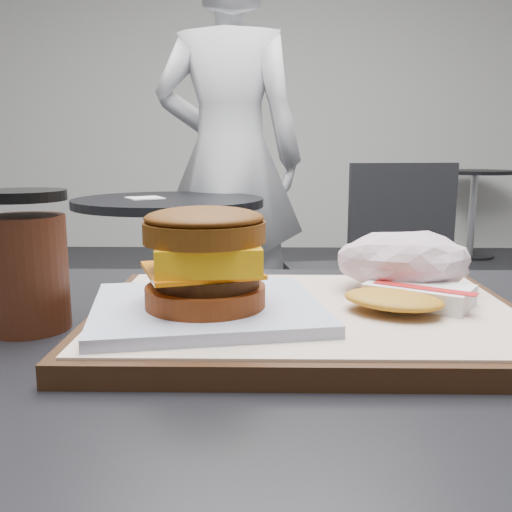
% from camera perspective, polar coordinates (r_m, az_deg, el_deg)
% --- Properties ---
extents(serving_tray, '(0.38, 0.28, 0.02)m').
position_cam_1_polar(serving_tray, '(0.52, 5.21, -6.13)').
color(serving_tray, black).
rests_on(serving_tray, customer_table).
extents(breakfast_sandwich, '(0.22, 0.20, 0.09)m').
position_cam_1_polar(breakfast_sandwich, '(0.48, -5.03, -1.44)').
color(breakfast_sandwich, silver).
rests_on(breakfast_sandwich, serving_tray).
extents(hash_brown, '(0.14, 0.13, 0.02)m').
position_cam_1_polar(hash_brown, '(0.52, 14.92, -3.93)').
color(hash_brown, white).
rests_on(hash_brown, serving_tray).
extents(crumpled_wrapper, '(0.13, 0.10, 0.06)m').
position_cam_1_polar(crumpled_wrapper, '(0.58, 14.63, -0.48)').
color(crumpled_wrapper, silver).
rests_on(crumpled_wrapper, serving_tray).
extents(coffee_cup, '(0.08, 0.08, 0.12)m').
position_cam_1_polar(coffee_cup, '(0.54, -22.00, -0.95)').
color(coffee_cup, '#3B190E').
rests_on(coffee_cup, customer_table).
extents(neighbor_table, '(0.70, 0.70, 0.75)m').
position_cam_1_polar(neighbor_table, '(2.16, -8.59, 0.45)').
color(neighbor_table, black).
rests_on(neighbor_table, ground).
extents(napkin, '(0.16, 0.16, 0.00)m').
position_cam_1_polar(napkin, '(2.14, -11.05, 5.72)').
color(napkin, white).
rests_on(napkin, neighbor_table).
extents(neighbor_chair, '(0.63, 0.48, 0.88)m').
position_cam_1_polar(neighbor_chair, '(2.16, 11.03, -0.73)').
color(neighbor_chair, '#ABACB1').
rests_on(neighbor_chair, ground).
extents(patron, '(0.69, 0.49, 1.77)m').
position_cam_1_polar(patron, '(2.50, -2.73, 9.64)').
color(patron, silver).
rests_on(patron, ground).
extents(bg_table_far, '(0.66, 0.66, 0.75)m').
position_cam_1_polar(bg_table_far, '(5.27, 20.94, 5.97)').
color(bg_table_far, black).
rests_on(bg_table_far, ground).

